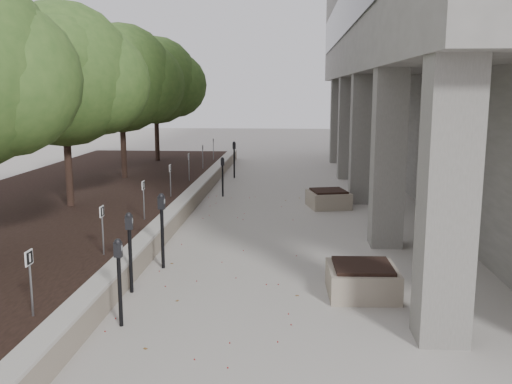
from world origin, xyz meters
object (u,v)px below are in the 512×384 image
(crabapple_tree_5, at_px, (156,99))
(crabapple_tree_3, at_px, (65,105))
(parking_meter_5, at_px, (234,160))
(planter_front, at_px, (362,279))
(parking_meter_1, at_px, (120,283))
(parking_meter_2, at_px, (130,253))
(parking_meter_4, at_px, (223,177))
(crabapple_tree_4, at_px, (122,101))
(parking_meter_3, at_px, (162,231))
(planter_back, at_px, (328,199))

(crabapple_tree_5, bearing_deg, crabapple_tree_3, -90.00)
(parking_meter_5, height_order, planter_front, parking_meter_5)
(parking_meter_1, bearing_deg, planter_front, 22.01)
(crabapple_tree_3, xyz_separation_m, parking_meter_2, (3.25, -5.43, -2.40))
(parking_meter_4, height_order, parking_meter_5, parking_meter_5)
(crabapple_tree_4, bearing_deg, crabapple_tree_3, -90.00)
(parking_meter_1, bearing_deg, crabapple_tree_3, 116.43)
(planter_front, bearing_deg, parking_meter_3, 161.96)
(parking_meter_2, bearing_deg, crabapple_tree_4, 103.34)
(crabapple_tree_3, distance_m, planter_back, 8.00)
(parking_meter_5, bearing_deg, parking_meter_3, -100.99)
(crabapple_tree_4, bearing_deg, parking_meter_4, -19.43)
(crabapple_tree_4, distance_m, parking_meter_3, 9.96)
(parking_meter_1, relative_size, planter_front, 1.16)
(crabapple_tree_3, relative_size, planter_back, 4.71)
(parking_meter_5, bearing_deg, planter_back, -67.90)
(crabapple_tree_3, xyz_separation_m, planter_front, (7.30, -5.27, -2.84))
(planter_front, bearing_deg, crabapple_tree_4, 125.42)
(parking_meter_1, distance_m, parking_meter_3, 2.83)
(crabapple_tree_4, height_order, parking_meter_5, crabapple_tree_4)
(crabapple_tree_3, xyz_separation_m, parking_meter_3, (3.49, -4.03, -2.35))
(planter_back, bearing_deg, parking_meter_4, 156.17)
(crabapple_tree_4, xyz_separation_m, planter_back, (7.15, -2.83, -2.85))
(crabapple_tree_3, height_order, parking_meter_4, crabapple_tree_3)
(crabapple_tree_5, bearing_deg, parking_meter_5, -32.08)
(crabapple_tree_3, relative_size, parking_meter_5, 3.66)
(parking_meter_1, xyz_separation_m, parking_meter_5, (0.19, 14.54, 0.06))
(crabapple_tree_4, relative_size, planter_back, 4.71)
(crabapple_tree_4, relative_size, parking_meter_3, 3.55)
(crabapple_tree_5, relative_size, parking_meter_2, 3.75)
(crabapple_tree_3, relative_size, crabapple_tree_4, 1.00)
(crabapple_tree_3, bearing_deg, parking_meter_4, 44.66)
(crabapple_tree_4, distance_m, crabapple_tree_5, 5.00)
(parking_meter_3, distance_m, planter_front, 4.04)
(parking_meter_4, bearing_deg, parking_meter_3, -110.58)
(parking_meter_1, distance_m, parking_meter_5, 14.54)
(parking_meter_1, distance_m, parking_meter_4, 10.54)
(parking_meter_3, xyz_separation_m, planter_front, (3.81, -1.24, -0.49))
(parking_meter_2, relative_size, planter_back, 1.26)
(crabapple_tree_3, distance_m, parking_meter_1, 8.07)
(crabapple_tree_5, height_order, planter_back, crabapple_tree_5)
(parking_meter_1, xyz_separation_m, parking_meter_2, (-0.25, 1.43, 0.04))
(parking_meter_2, relative_size, parking_meter_4, 1.09)
(parking_meter_2, bearing_deg, parking_meter_5, 84.08)
(parking_meter_3, bearing_deg, planter_back, 64.69)
(planter_front, distance_m, planter_back, 7.44)
(crabapple_tree_4, bearing_deg, parking_meter_2, -72.69)
(crabapple_tree_4, height_order, parking_meter_3, crabapple_tree_4)
(parking_meter_5, height_order, planter_back, parking_meter_5)
(parking_meter_1, xyz_separation_m, parking_meter_3, (-0.01, 2.83, 0.08))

